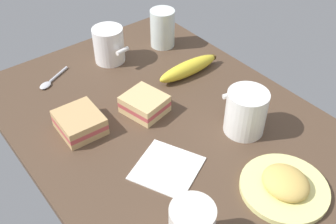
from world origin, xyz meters
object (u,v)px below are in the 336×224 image
(sandwich_side, at_px, (145,104))
(spoon, at_px, (50,81))
(plate_of_food, at_px, (285,185))
(coffee_mug_black, at_px, (109,44))
(sandwich_main, at_px, (80,122))
(banana, at_px, (188,68))
(coffee_mug_spare, at_px, (246,112))
(paper_napkin, at_px, (167,168))
(glass_of_milk, at_px, (162,30))

(sandwich_side, distance_m, spoon, 0.28)
(plate_of_food, relative_size, coffee_mug_black, 1.60)
(sandwich_main, xyz_separation_m, spoon, (-0.21, 0.02, -0.02))
(coffee_mug_black, bearing_deg, banana, 33.65)
(coffee_mug_spare, relative_size, paper_napkin, 0.94)
(glass_of_milk, height_order, paper_napkin, glass_of_milk)
(coffee_mug_black, relative_size, paper_napkin, 0.87)
(sandwich_main, distance_m, banana, 0.34)
(coffee_mug_spare, bearing_deg, coffee_mug_black, -168.98)
(sandwich_main, distance_m, sandwich_side, 0.16)
(coffee_mug_black, relative_size, sandwich_main, 1.01)
(plate_of_food, relative_size, spoon, 1.63)
(paper_napkin, bearing_deg, plate_of_food, 38.19)
(plate_of_food, xyz_separation_m, paper_napkin, (-0.19, -0.15, -0.01))
(coffee_mug_black, distance_m, banana, 0.23)
(glass_of_milk, relative_size, spoon, 1.05)
(glass_of_milk, xyz_separation_m, banana, (0.17, -0.04, -0.03))
(sandwich_main, relative_size, paper_napkin, 0.86)
(sandwich_main, bearing_deg, sandwich_side, 76.21)
(sandwich_main, relative_size, spoon, 1.01)
(sandwich_side, distance_m, banana, 0.19)
(coffee_mug_spare, relative_size, spoon, 1.10)
(coffee_mug_black, height_order, paper_napkin, coffee_mug_black)
(sandwich_side, bearing_deg, coffee_mug_spare, 35.86)
(banana, relative_size, spoon, 1.80)
(sandwich_main, xyz_separation_m, paper_napkin, (0.22, 0.08, -0.02))
(banana, height_order, spoon, banana)
(sandwich_main, distance_m, paper_napkin, 0.23)
(coffee_mug_black, xyz_separation_m, sandwich_side, (0.24, -0.05, -0.03))
(coffee_mug_black, relative_size, spoon, 1.02)
(plate_of_food, xyz_separation_m, spoon, (-0.61, -0.20, -0.01))
(coffee_mug_black, xyz_separation_m, sandwich_main, (0.21, -0.21, -0.03))
(plate_of_food, distance_m, coffee_mug_spare, 0.19)
(coffee_mug_black, distance_m, paper_napkin, 0.44)
(paper_napkin, bearing_deg, coffee_mug_black, 163.34)
(plate_of_food, bearing_deg, spoon, -161.70)
(coffee_mug_spare, xyz_separation_m, glass_of_milk, (-0.41, 0.08, -0.00))
(sandwich_side, height_order, banana, sandwich_side)
(sandwich_side, relative_size, banana, 0.58)
(sandwich_main, bearing_deg, paper_napkin, 20.79)
(coffee_mug_spare, height_order, sandwich_main, coffee_mug_spare)
(sandwich_main, relative_size, sandwich_side, 0.96)
(coffee_mug_black, relative_size, sandwich_side, 0.97)
(coffee_mug_spare, xyz_separation_m, sandwich_main, (-0.23, -0.29, -0.03))
(coffee_mug_spare, bearing_deg, plate_of_food, -20.88)
(coffee_mug_black, relative_size, glass_of_milk, 0.97)
(sandwich_main, bearing_deg, glass_of_milk, 115.57)
(coffee_mug_black, xyz_separation_m, glass_of_milk, (0.03, 0.17, -0.00))
(spoon, height_order, paper_napkin, spoon)
(paper_napkin, bearing_deg, glass_of_milk, 143.33)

